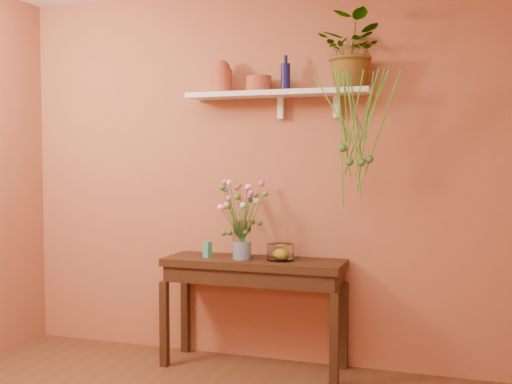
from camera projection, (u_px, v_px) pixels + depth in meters
The scene contains 13 objects.
room at pixel (140, 187), 2.58m from camera, with size 4.04×4.04×2.70m.
sideboard at pixel (254, 275), 4.33m from camera, with size 1.27×0.41×0.77m.
wall_shelf at pixel (279, 94), 4.31m from camera, with size 1.30×0.24×0.19m.
terracotta_jug at pixel (222, 77), 4.42m from camera, with size 0.18×0.18×0.24m.
terracotta_pot at pixel (259, 84), 4.34m from camera, with size 0.18×0.18×0.11m, color #A9432B.
blue_bottle at pixel (286, 77), 4.29m from camera, with size 0.08×0.08×0.25m.
spider_plant at pixel (354, 52), 4.11m from camera, with size 0.44×0.38×0.49m, color #3A6F24.
plant_fronds at pixel (356, 139), 3.98m from camera, with size 0.57×0.31×0.88m.
glass_vase at pixel (242, 243), 4.29m from camera, with size 0.13×0.13×0.27m.
bouquet at pixel (241, 203), 4.29m from camera, with size 0.43×0.40×0.43m.
glass_bowl at pixel (281, 253), 4.26m from camera, with size 0.19×0.19×0.11m.
lemon at pixel (281, 254), 4.26m from camera, with size 0.08×0.08×0.08m, color yellow.
carton at pixel (207, 250), 4.38m from camera, with size 0.06×0.04×0.11m, color #2D6A81.
Camera 1 is at (1.26, -2.30, 1.46)m, focal length 43.46 mm.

